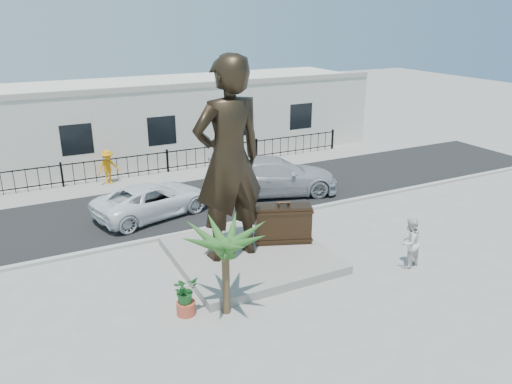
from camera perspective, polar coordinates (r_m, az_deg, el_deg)
ground at (r=17.17m, az=3.06°, el=-9.28°), size 100.00×100.00×0.00m
street at (r=23.79m, az=-6.55°, el=-0.83°), size 40.00×7.00×0.01m
curb at (r=20.75m, az=-3.13°, el=-3.73°), size 40.00×0.25×0.12m
far_sidewalk at (r=27.38m, az=-9.51°, el=1.82°), size 40.00×2.50×0.02m
plinth at (r=18.06m, az=-0.70°, el=-7.16°), size 5.20×5.20×0.30m
fence at (r=27.94m, az=-10.08°, el=3.42°), size 22.00×0.10×1.20m
building at (r=31.50m, az=-12.55°, el=8.10°), size 28.00×7.00×4.40m
statue at (r=16.50m, az=-3.15°, el=3.63°), size 2.66×1.87×6.90m
suitcase at (r=18.41m, az=3.12°, el=-3.66°), size 2.13×1.35×1.44m
tourist at (r=17.99m, az=17.12°, el=-5.53°), size 1.01×0.85×1.82m
car_white at (r=22.01m, az=-11.71°, el=-0.86°), size 5.57×3.60×1.43m
car_silver at (r=24.12m, az=2.06°, el=1.85°), size 6.64×4.16×1.79m
worker at (r=26.61m, az=-16.57°, el=2.77°), size 1.30×0.97×1.79m
palm_tree at (r=15.17m, az=-3.36°, el=-13.57°), size 1.80×1.80×3.20m
planter at (r=15.12m, az=-8.00°, el=-12.99°), size 0.56×0.56×0.40m
shrub at (r=14.80m, az=-8.11°, el=-11.01°), size 0.89×0.82×0.81m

